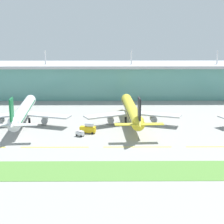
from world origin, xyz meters
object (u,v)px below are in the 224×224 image
(airliner_near_middle, at_px, (23,112))
(airliner_center, at_px, (132,111))
(baggage_cart, at_px, (80,133))
(fuel_truck, at_px, (88,128))

(airliner_near_middle, xyz_separation_m, airliner_center, (54.32, 1.66, 0.00))
(airliner_near_middle, xyz_separation_m, baggage_cart, (29.78, -20.10, -5.19))
(airliner_center, height_order, baggage_cart, airliner_center)
(airliner_center, relative_size, baggage_cart, 16.55)
(airliner_near_middle, distance_m, baggage_cart, 36.30)
(airliner_near_middle, relative_size, fuel_truck, 8.54)
(airliner_near_middle, bearing_deg, fuel_truck, -24.51)
(airliner_near_middle, relative_size, airliner_center, 0.98)
(airliner_near_middle, bearing_deg, airliner_center, 1.75)
(baggage_cart, bearing_deg, fuel_truck, 55.12)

